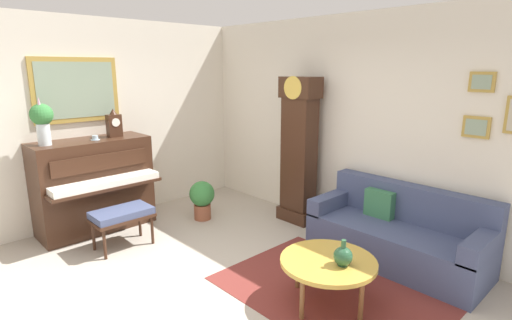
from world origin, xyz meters
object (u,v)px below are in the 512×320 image
grandfather_clock (299,154)px  mantel_clock (114,124)px  piano (94,185)px  flower_vase (42,119)px  potted_plant (202,198)px  piano_bench (122,215)px  couch (398,234)px  green_jug (343,256)px  coffee_table (328,263)px  teacup (95,138)px

grandfather_clock → mantel_clock: (-1.66, -1.87, 0.43)m
piano → mantel_clock: bearing=89.6°
flower_vase → potted_plant: 2.26m
piano_bench → couch: couch is taller
mantel_clock → green_jug: bearing=8.7°
couch → green_jug: bearing=-84.9°
piano → flower_vase: 1.07m
piano_bench → potted_plant: potted_plant is taller
coffee_table → green_jug: 0.19m
coffee_table → potted_plant: bearing=170.9°
green_jug → potted_plant: (-2.65, 0.39, -0.20)m
mantel_clock → teacup: mantel_clock is taller
teacup → potted_plant: (0.62, 1.20, -0.93)m
potted_plant → green_jug: bearing=-8.4°
couch → teacup: (-3.16, -2.05, 0.94)m
piano → grandfather_clock: 2.78m
grandfather_clock → couch: bearing=-3.9°
mantel_clock → green_jug: mantel_clock is taller
piano_bench → grandfather_clock: size_ratio=0.34×
grandfather_clock → mantel_clock: bearing=-131.7°
potted_plant → piano: bearing=-119.1°
teacup → potted_plant: bearing=62.5°
coffee_table → flower_vase: 3.66m
mantel_clock → flower_vase: 0.88m
flower_vase → mantel_clock: bearing=90.0°
piano_bench → coffee_table: size_ratio=0.80×
mantel_clock → potted_plant: mantel_clock is taller
piano → grandfather_clock: grandfather_clock is taller
mantel_clock → potted_plant: size_ratio=0.68×
piano → green_jug: size_ratio=6.00×
couch → flower_vase: (-3.23, -2.63, 1.23)m
piano → piano_bench: size_ratio=2.06×
couch → mantel_clock: 3.83m
couch → coffee_table: (-0.04, -1.25, 0.09)m
piano_bench → teacup: size_ratio=6.03×
couch → teacup: 3.89m
green_jug → couch: bearing=95.1°
teacup → green_jug: bearing=13.8°
couch → green_jug: size_ratio=7.92×
piano_bench → grandfather_clock: grandfather_clock is taller
grandfather_clock → couch: 1.70m
grandfather_clock → flower_vase: size_ratio=3.50×
grandfather_clock → teacup: bearing=-126.4°
piano_bench → potted_plant: bearing=93.9°
piano → coffee_table: size_ratio=1.64×
couch → piano: bearing=-147.1°
piano → mantel_clock: mantel_clock is taller
coffee_table → flower_vase: flower_vase is taller
piano_bench → mantel_clock: 1.30m
couch → piano_bench: bearing=-139.6°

